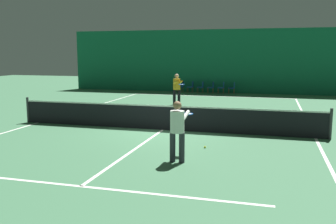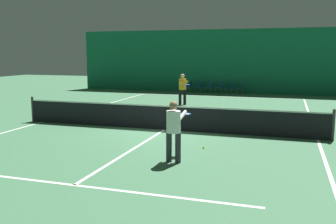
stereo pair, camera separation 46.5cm
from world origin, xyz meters
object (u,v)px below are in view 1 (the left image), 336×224
(tennis_net, at_px, (163,117))
(tennis_ball, at_px, (205,147))
(courtside_chair_0, at_px, (181,86))
(player_far, at_px, (177,87))
(player_near, at_px, (178,127))
(courtside_chair_4, at_px, (222,87))
(courtside_chair_1, at_px, (191,86))
(courtside_chair_3, at_px, (212,87))
(courtside_chair_2, at_px, (201,86))
(courtside_chair_5, at_px, (233,87))

(tennis_net, relative_size, tennis_ball, 181.82)
(tennis_ball, bearing_deg, courtside_chair_0, 106.05)
(player_far, xyz_separation_m, courtside_chair_0, (-1.40, 6.84, -0.54))
(player_near, distance_m, courtside_chair_4, 17.88)
(courtside_chair_1, relative_size, tennis_ball, 12.73)
(courtside_chair_3, bearing_deg, courtside_chair_0, -90.00)
(tennis_net, relative_size, player_far, 6.82)
(courtside_chair_0, bearing_deg, courtside_chair_2, 90.00)
(courtside_chair_4, bearing_deg, courtside_chair_3, -90.00)
(courtside_chair_5, bearing_deg, courtside_chair_4, -90.00)
(courtside_chair_3, xyz_separation_m, courtside_chair_4, (0.77, 0.00, 0.00))
(courtside_chair_0, xyz_separation_m, courtside_chair_1, (0.77, 0.00, 0.00))
(player_far, xyz_separation_m, courtside_chair_1, (-0.63, 6.84, -0.54))
(player_far, relative_size, courtside_chair_0, 2.10)
(courtside_chair_5, bearing_deg, courtside_chair_1, -90.00)
(tennis_net, bearing_deg, courtside_chair_3, 91.27)
(player_far, relative_size, courtside_chair_5, 2.10)
(player_near, height_order, tennis_ball, player_near)
(player_far, distance_m, courtside_chair_3, 6.92)
(player_far, distance_m, tennis_ball, 9.96)
(player_near, bearing_deg, tennis_ball, -12.28)
(tennis_net, height_order, tennis_ball, tennis_net)
(courtside_chair_1, relative_size, courtside_chair_4, 1.00)
(courtside_chair_4, bearing_deg, courtside_chair_5, 90.00)
(courtside_chair_5, bearing_deg, courtside_chair_0, -90.00)
(player_near, height_order, player_far, player_far)
(courtside_chair_3, bearing_deg, player_near, 6.06)
(courtside_chair_4, bearing_deg, courtside_chair_1, -90.00)
(player_near, distance_m, tennis_ball, 1.95)
(tennis_net, xyz_separation_m, tennis_ball, (2.05, -2.32, -0.48))
(courtside_chair_0, bearing_deg, player_near, 13.24)
(player_far, distance_m, courtside_chair_1, 6.89)
(tennis_net, relative_size, courtside_chair_3, 14.29)
(player_near, relative_size, courtside_chair_4, 1.97)
(courtside_chair_0, bearing_deg, courtside_chair_3, 90.00)
(courtside_chair_2, xyz_separation_m, tennis_ball, (3.12, -16.19, -0.45))
(player_near, relative_size, player_far, 0.94)
(tennis_net, height_order, courtside_chair_1, tennis_net)
(courtside_chair_3, relative_size, courtside_chair_4, 1.00)
(courtside_chair_2, xyz_separation_m, courtside_chair_5, (2.31, 0.00, 0.00))
(player_far, relative_size, courtside_chair_4, 2.10)
(courtside_chair_5, relative_size, tennis_ball, 12.73)
(player_far, relative_size, tennis_ball, 26.67)
(player_near, xyz_separation_m, courtside_chair_4, (-1.12, 17.84, -0.48))
(tennis_net, xyz_separation_m, courtside_chair_4, (0.46, 13.87, -0.03))
(courtside_chair_0, distance_m, tennis_ball, 16.86)
(tennis_net, relative_size, courtside_chair_1, 14.29)
(tennis_net, distance_m, tennis_ball, 3.13)
(courtside_chair_3, distance_m, courtside_chair_5, 1.54)
(courtside_chair_0, bearing_deg, player_far, 11.53)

